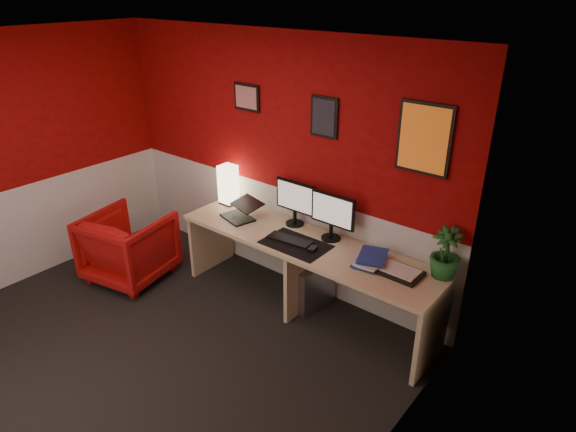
{
  "coord_description": "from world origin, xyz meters",
  "views": [
    {
      "loc": [
        3.01,
        -1.8,
        2.88
      ],
      "look_at": [
        0.6,
        1.21,
        1.05
      ],
      "focal_mm": 31.09,
      "sensor_mm": 36.0,
      "label": 1
    }
  ],
  "objects_px": {
    "shoji_lamp": "(228,186)",
    "monitor_right": "(332,210)",
    "zen_tray": "(400,272)",
    "laptop": "(237,208)",
    "potted_plant": "(446,253)",
    "armchair": "(129,246)",
    "monitor_left": "(295,197)",
    "desk": "(305,276)",
    "pc_tower": "(313,285)"
  },
  "relations": [
    {
      "from": "zen_tray",
      "to": "monitor_right",
      "type": "bearing_deg",
      "value": 168.78
    },
    {
      "from": "pc_tower",
      "to": "laptop",
      "type": "bearing_deg",
      "value": -165.44
    },
    {
      "from": "pc_tower",
      "to": "armchair",
      "type": "relative_size",
      "value": 0.57
    },
    {
      "from": "monitor_left",
      "to": "pc_tower",
      "type": "height_order",
      "value": "monitor_left"
    },
    {
      "from": "monitor_left",
      "to": "potted_plant",
      "type": "height_order",
      "value": "monitor_left"
    },
    {
      "from": "desk",
      "to": "armchair",
      "type": "xyz_separation_m",
      "value": [
        -1.78,
        -0.69,
        -0.0
      ]
    },
    {
      "from": "monitor_left",
      "to": "armchair",
      "type": "xyz_separation_m",
      "value": [
        -1.49,
        -0.91,
        -0.66
      ]
    },
    {
      "from": "laptop",
      "to": "shoji_lamp",
      "type": "bearing_deg",
      "value": 162.29
    },
    {
      "from": "shoji_lamp",
      "to": "armchair",
      "type": "xyz_separation_m",
      "value": [
        -0.63,
        -0.87,
        -0.57
      ]
    },
    {
      "from": "shoji_lamp",
      "to": "laptop",
      "type": "relative_size",
      "value": 1.21
    },
    {
      "from": "potted_plant",
      "to": "armchair",
      "type": "relative_size",
      "value": 0.54
    },
    {
      "from": "monitor_right",
      "to": "potted_plant",
      "type": "distance_m",
      "value": 1.06
    },
    {
      "from": "desk",
      "to": "shoji_lamp",
      "type": "height_order",
      "value": "shoji_lamp"
    },
    {
      "from": "laptop",
      "to": "armchair",
      "type": "relative_size",
      "value": 0.42
    },
    {
      "from": "monitor_left",
      "to": "potted_plant",
      "type": "xyz_separation_m",
      "value": [
        1.5,
        0.0,
        -0.08
      ]
    },
    {
      "from": "monitor_right",
      "to": "armchair",
      "type": "relative_size",
      "value": 0.73
    },
    {
      "from": "laptop",
      "to": "monitor_right",
      "type": "height_order",
      "value": "monitor_right"
    },
    {
      "from": "shoji_lamp",
      "to": "potted_plant",
      "type": "xyz_separation_m",
      "value": [
        2.36,
        0.04,
        0.01
      ]
    },
    {
      "from": "monitor_left",
      "to": "armchair",
      "type": "height_order",
      "value": "monitor_left"
    },
    {
      "from": "monitor_left",
      "to": "desk",
      "type": "bearing_deg",
      "value": -36.75
    },
    {
      "from": "potted_plant",
      "to": "armchair",
      "type": "xyz_separation_m",
      "value": [
        -2.99,
        -0.91,
        -0.58
      ]
    },
    {
      "from": "pc_tower",
      "to": "armchair",
      "type": "distance_m",
      "value": 1.98
    },
    {
      "from": "monitor_left",
      "to": "pc_tower",
      "type": "xyz_separation_m",
      "value": [
        0.33,
        -0.13,
        -0.8
      ]
    },
    {
      "from": "monitor_left",
      "to": "potted_plant",
      "type": "relative_size",
      "value": 1.35
    },
    {
      "from": "monitor_left",
      "to": "monitor_right",
      "type": "relative_size",
      "value": 1.0
    },
    {
      "from": "zen_tray",
      "to": "monitor_left",
      "type": "bearing_deg",
      "value": 171.45
    },
    {
      "from": "desk",
      "to": "monitor_left",
      "type": "bearing_deg",
      "value": 143.25
    },
    {
      "from": "shoji_lamp",
      "to": "zen_tray",
      "type": "relative_size",
      "value": 1.14
    },
    {
      "from": "zen_tray",
      "to": "pc_tower",
      "type": "xyz_separation_m",
      "value": [
        -0.89,
        0.05,
        -0.52
      ]
    },
    {
      "from": "shoji_lamp",
      "to": "monitor_right",
      "type": "bearing_deg",
      "value": 0.45
    },
    {
      "from": "desk",
      "to": "potted_plant",
      "type": "xyz_separation_m",
      "value": [
        1.2,
        0.22,
        0.58
      ]
    },
    {
      "from": "shoji_lamp",
      "to": "potted_plant",
      "type": "height_order",
      "value": "potted_plant"
    },
    {
      "from": "desk",
      "to": "potted_plant",
      "type": "bearing_deg",
      "value": 10.53
    },
    {
      "from": "shoji_lamp",
      "to": "pc_tower",
      "type": "xyz_separation_m",
      "value": [
        1.18,
        -0.09,
        -0.7
      ]
    },
    {
      "from": "desk",
      "to": "zen_tray",
      "type": "relative_size",
      "value": 7.43
    },
    {
      "from": "monitor_left",
      "to": "armchair",
      "type": "relative_size",
      "value": 0.73
    },
    {
      "from": "desk",
      "to": "monitor_left",
      "type": "distance_m",
      "value": 0.75
    },
    {
      "from": "potted_plant",
      "to": "armchair",
      "type": "distance_m",
      "value": 3.18
    },
    {
      "from": "zen_tray",
      "to": "pc_tower",
      "type": "distance_m",
      "value": 1.04
    },
    {
      "from": "zen_tray",
      "to": "potted_plant",
      "type": "bearing_deg",
      "value": 33.16
    },
    {
      "from": "laptop",
      "to": "zen_tray",
      "type": "distance_m",
      "value": 1.75
    },
    {
      "from": "desk",
      "to": "pc_tower",
      "type": "bearing_deg",
      "value": 73.81
    },
    {
      "from": "monitor_right",
      "to": "armchair",
      "type": "xyz_separation_m",
      "value": [
        -1.93,
        -0.88,
        -0.66
      ]
    },
    {
      "from": "monitor_left",
      "to": "monitor_right",
      "type": "bearing_deg",
      "value": -3.8
    },
    {
      "from": "monitor_right",
      "to": "zen_tray",
      "type": "relative_size",
      "value": 1.66
    },
    {
      "from": "laptop",
      "to": "zen_tray",
      "type": "height_order",
      "value": "laptop"
    },
    {
      "from": "shoji_lamp",
      "to": "monitor_right",
      "type": "relative_size",
      "value": 0.69
    },
    {
      "from": "monitor_right",
      "to": "zen_tray",
      "type": "xyz_separation_m",
      "value": [
        0.78,
        -0.15,
        -0.28
      ]
    },
    {
      "from": "monitor_left",
      "to": "armchair",
      "type": "bearing_deg",
      "value": -148.54
    },
    {
      "from": "laptop",
      "to": "armchair",
      "type": "distance_m",
      "value": 1.26
    }
  ]
}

